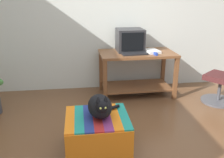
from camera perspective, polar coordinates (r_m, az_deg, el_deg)
name	(u,v)px	position (r m, az deg, el deg)	size (l,w,h in m)	color
ground_plane	(123,152)	(2.87, 2.50, -16.12)	(14.00, 14.00, 0.00)	brown
back_wall	(103,14)	(4.39, -2.05, 14.55)	(8.00, 0.10, 2.60)	silver
desk	(137,66)	(4.18, 5.62, 2.92)	(1.22, 0.69, 0.72)	brown
tv_monitor	(130,40)	(4.16, 4.08, 8.68)	(0.43, 0.40, 0.36)	#28282B
keyboard	(135,54)	(3.96, 5.15, 5.67)	(0.40, 0.15, 0.02)	black
book	(152,51)	(4.13, 9.00, 6.22)	(0.20, 0.27, 0.04)	white
ottoman_with_blanket	(98,134)	(2.79, -3.28, -12.21)	(0.66, 0.62, 0.41)	#7A664C
cat	(100,106)	(2.64, -2.67, -6.16)	(0.38, 0.41, 0.29)	black
stapler	(155,54)	(3.98, 9.75, 5.66)	(0.04, 0.11, 0.04)	#2342B7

